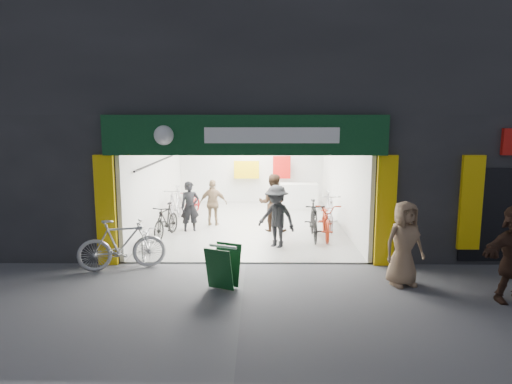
{
  "coord_description": "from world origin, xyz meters",
  "views": [
    {
      "loc": [
        0.34,
        -10.43,
        3.42
      ],
      "look_at": [
        0.23,
        1.5,
        1.49
      ],
      "focal_mm": 32.0,
      "sensor_mm": 36.0,
      "label": 1
    }
  ],
  "objects_px": {
    "parked_bike": "(122,244)",
    "pedestrian_near": "(404,244)",
    "bike_left_front": "(146,240)",
    "bike_right_front": "(314,220)",
    "sandwich_board": "(223,266)"
  },
  "relations": [
    {
      "from": "bike_left_front",
      "to": "pedestrian_near",
      "type": "distance_m",
      "value": 6.13
    },
    {
      "from": "bike_left_front",
      "to": "bike_right_front",
      "type": "bearing_deg",
      "value": 11.8
    },
    {
      "from": "parked_bike",
      "to": "pedestrian_near",
      "type": "bearing_deg",
      "value": -115.48
    },
    {
      "from": "sandwich_board",
      "to": "pedestrian_near",
      "type": "bearing_deg",
      "value": 26.89
    },
    {
      "from": "bike_left_front",
      "to": "parked_bike",
      "type": "relative_size",
      "value": 0.82
    },
    {
      "from": "bike_right_front",
      "to": "parked_bike",
      "type": "distance_m",
      "value": 5.37
    },
    {
      "from": "bike_left_front",
      "to": "sandwich_board",
      "type": "bearing_deg",
      "value": -54.93
    },
    {
      "from": "bike_right_front",
      "to": "parked_bike",
      "type": "relative_size",
      "value": 0.95
    },
    {
      "from": "parked_bike",
      "to": "pedestrian_near",
      "type": "height_order",
      "value": "pedestrian_near"
    },
    {
      "from": "bike_left_front",
      "to": "parked_bike",
      "type": "height_order",
      "value": "parked_bike"
    },
    {
      "from": "bike_right_front",
      "to": "parked_bike",
      "type": "height_order",
      "value": "parked_bike"
    },
    {
      "from": "parked_bike",
      "to": "bike_left_front",
      "type": "bearing_deg",
      "value": -33.23
    },
    {
      "from": "parked_bike",
      "to": "pedestrian_near",
      "type": "distance_m",
      "value": 6.18
    },
    {
      "from": "sandwich_board",
      "to": "bike_left_front",
      "type": "bearing_deg",
      "value": 156.78
    },
    {
      "from": "bike_left_front",
      "to": "sandwich_board",
      "type": "relative_size",
      "value": 1.83
    }
  ]
}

